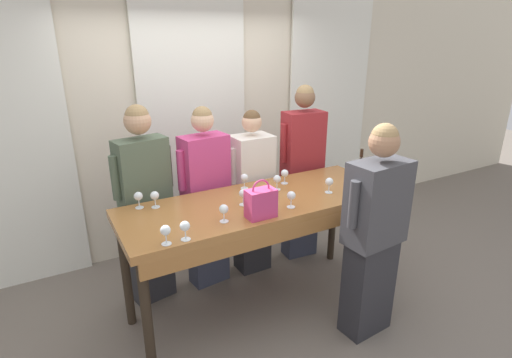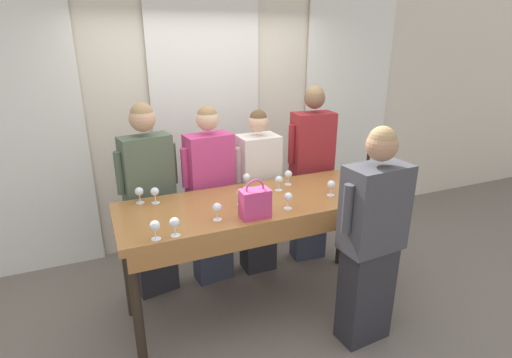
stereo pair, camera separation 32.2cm
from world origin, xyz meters
name	(u,v)px [view 2 (the right image)]	position (x,y,z in m)	size (l,w,h in m)	color
ground_plane	(260,305)	(0.00, 0.00, 0.00)	(18.00, 18.00, 0.00)	#70665B
wall_back	(206,119)	(0.00, 1.49, 1.40)	(12.00, 0.06, 2.80)	beige
curtain_panel_left	(19,142)	(-1.80, 1.42, 1.34)	(1.18, 0.03, 2.69)	white
curtain_panel_center	(208,125)	(0.00, 1.42, 1.34)	(1.18, 0.03, 2.69)	white
curtain_panel_right	(347,113)	(1.80, 1.42, 1.34)	(1.18, 0.03, 2.69)	white
tasting_bar	(261,212)	(0.00, -0.02, 0.92)	(2.25, 0.80, 1.02)	#9E6633
wine_bottle	(367,173)	(0.99, -0.06, 1.13)	(0.08, 0.08, 0.30)	black
handbag	(255,203)	(-0.16, -0.28, 1.13)	(0.21, 0.13, 0.29)	#C63870
wine_glass_front_left	(217,208)	(-0.43, -0.22, 1.11)	(0.07, 0.07, 0.13)	white
wine_glass_front_mid	(241,193)	(-0.17, -0.03, 1.11)	(0.07, 0.07, 0.13)	white
wine_glass_front_right	(288,175)	(0.37, 0.22, 1.11)	(0.07, 0.07, 0.13)	white
wine_glass_center_left	(288,198)	(0.13, -0.25, 1.11)	(0.07, 0.07, 0.13)	white
wine_glass_center_mid	(247,178)	(0.00, 0.29, 1.11)	(0.07, 0.07, 0.13)	white
wine_glass_center_right	(155,226)	(-0.88, -0.34, 1.11)	(0.07, 0.07, 0.13)	white
wine_glass_back_left	(331,185)	(0.57, -0.15, 1.11)	(0.07, 0.07, 0.13)	white
wine_glass_back_mid	(175,223)	(-0.76, -0.35, 1.11)	(0.07, 0.07, 0.13)	white
wine_glass_back_right	(279,180)	(0.23, 0.12, 1.11)	(0.07, 0.07, 0.13)	white
wine_glass_near_host	(139,192)	(-0.90, 0.31, 1.11)	(0.07, 0.07, 0.13)	white
wine_glass_by_bottle	(155,192)	(-0.78, 0.26, 1.11)	(0.07, 0.07, 0.13)	white
guest_olive_jacket	(150,199)	(-0.78, 0.59, 0.93)	(0.53, 0.28, 1.76)	#28282D
guest_pink_top	(211,196)	(-0.24, 0.59, 0.87)	(0.53, 0.28, 1.70)	#383D51
guest_cream_sweater	(258,193)	(0.24, 0.59, 0.82)	(0.48, 0.28, 1.63)	#28282D
guest_striped_shirt	(311,174)	(0.82, 0.59, 0.94)	(0.52, 0.26, 1.82)	#383D51
host_pouring	(372,239)	(0.60, -0.67, 0.86)	(0.57, 0.29, 1.70)	#28282D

